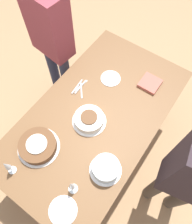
# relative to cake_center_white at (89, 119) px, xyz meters

# --- Properties ---
(ground_plane) EXTENTS (12.00, 12.00, 0.00)m
(ground_plane) POSITION_rel_cake_center_white_xyz_m (-0.08, 0.01, -0.79)
(ground_plane) COLOR #A87F56
(dining_table) EXTENTS (1.76, 0.98, 0.76)m
(dining_table) POSITION_rel_cake_center_white_xyz_m (-0.08, 0.01, -0.13)
(dining_table) COLOR brown
(dining_table) RESTS_ON ground_plane
(cake_center_white) EXTENTS (0.28, 0.28, 0.08)m
(cake_center_white) POSITION_rel_cake_center_white_xyz_m (0.00, 0.00, 0.00)
(cake_center_white) COLOR white
(cake_center_white) RESTS_ON dining_table
(cake_front_chocolate) EXTENTS (0.33, 0.33, 0.08)m
(cake_front_chocolate) POSITION_rel_cake_center_white_xyz_m (0.41, -0.19, 0.00)
(cake_front_chocolate) COLOR white
(cake_front_chocolate) RESTS_ON dining_table
(cake_back_decorated) EXTENTS (0.24, 0.24, 0.11)m
(cake_back_decorated) POSITION_rel_cake_center_white_xyz_m (0.25, 0.33, 0.02)
(cake_back_decorated) COLOR white
(cake_back_decorated) RESTS_ON dining_table
(wine_glass_near) EXTENTS (0.06, 0.06, 0.19)m
(wine_glass_near) POSITION_rel_cake_center_white_xyz_m (0.65, -0.23, 0.09)
(wine_glass_near) COLOR silver
(wine_glass_near) RESTS_ON dining_table
(wine_glass_far) EXTENTS (0.07, 0.07, 0.20)m
(wine_glass_far) POSITION_rel_cake_center_white_xyz_m (0.50, 0.22, 0.09)
(wine_glass_far) COLOR silver
(wine_glass_far) RESTS_ON dining_table
(dessert_plate_left) EXTENTS (0.18, 0.18, 0.01)m
(dessert_plate_left) POSITION_rel_cake_center_white_xyz_m (-0.46, -0.09, -0.03)
(dessert_plate_left) COLOR silver
(dessert_plate_left) RESTS_ON dining_table
(dessert_plate_right) EXTENTS (0.20, 0.20, 0.01)m
(dessert_plate_right) POSITION_rel_cake_center_white_xyz_m (0.65, 0.25, -0.03)
(dessert_plate_right) COLOR silver
(dessert_plate_right) RESTS_ON dining_table
(fork_pile) EXTENTS (0.20, 0.12, 0.01)m
(fork_pile) POSITION_rel_cake_center_white_xyz_m (-0.22, -0.26, -0.03)
(fork_pile) COLOR silver
(fork_pile) RESTS_ON dining_table
(napkin_stack) EXTENTS (0.18, 0.17, 0.03)m
(napkin_stack) POSITION_rel_cake_center_white_xyz_m (-0.61, 0.23, -0.02)
(napkin_stack) COLOR #B75B4C
(napkin_stack) RESTS_ON dining_table
(person_cutting) EXTENTS (0.27, 0.42, 1.54)m
(person_cutting) POSITION_rel_cake_center_white_xyz_m (-0.44, -0.75, 0.13)
(person_cutting) COLOR #2D334C
(person_cutting) RESTS_ON ground_plane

